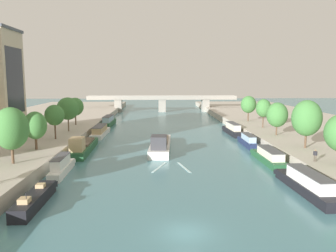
# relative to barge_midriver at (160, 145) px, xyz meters

# --- Properties ---
(ground_plane) EXTENTS (400.00, 400.00, 0.00)m
(ground_plane) POSITION_rel_barge_midriver_xyz_m (1.69, -33.52, -1.05)
(ground_plane) COLOR teal
(quay_left) EXTENTS (36.00, 170.00, 1.82)m
(quay_left) POSITION_rel_barge_midriver_xyz_m (-33.51, 21.48, -0.14)
(quay_left) COLOR #B7AD9E
(quay_left) RESTS_ON ground
(quay_right) EXTENTS (36.00, 170.00, 1.82)m
(quay_right) POSITION_rel_barge_midriver_xyz_m (36.89, 21.48, -0.14)
(quay_right) COLOR #B7AD9E
(quay_right) RESTS_ON ground
(barge_midriver) EXTENTS (4.46, 18.25, 3.52)m
(barge_midriver) POSITION_rel_barge_midriver_xyz_m (0.00, 0.00, 0.00)
(barge_midriver) COLOR silver
(barge_midriver) RESTS_ON ground
(wake_behind_barge) EXTENTS (5.59, 6.07, 0.03)m
(wake_behind_barge) POSITION_rel_barge_midriver_xyz_m (1.49, -12.16, -1.04)
(wake_behind_barge) COLOR silver
(wake_behind_barge) RESTS_ON ground
(moored_boat_left_second) EXTENTS (1.84, 10.18, 2.41)m
(moored_boat_left_second) POSITION_rel_barge_midriver_xyz_m (-13.17, -26.65, -0.36)
(moored_boat_left_second) COLOR black
(moored_boat_left_second) RESTS_ON ground
(moored_boat_left_midway) EXTENTS (1.87, 10.03, 2.55)m
(moored_boat_left_midway) POSITION_rel_barge_midriver_xyz_m (-13.66, -14.95, 0.01)
(moored_boat_left_midway) COLOR silver
(moored_boat_left_midway) RESTS_ON ground
(moored_boat_left_upstream) EXTENTS (3.17, 16.28, 3.40)m
(moored_boat_left_upstream) POSITION_rel_barge_midriver_xyz_m (-13.68, -1.29, -0.04)
(moored_boat_left_upstream) COLOR #235633
(moored_boat_left_upstream) RESTS_ON ground
(moored_boat_left_gap_after) EXTENTS (2.66, 14.51, 2.38)m
(moored_boat_left_gap_after) POSITION_rel_barge_midriver_xyz_m (-13.50, 16.52, -0.06)
(moored_boat_left_gap_after) COLOR silver
(moored_boat_left_gap_after) RESTS_ON ground
(moored_boat_left_downstream) EXTENTS (2.60, 13.71, 2.80)m
(moored_boat_left_downstream) POSITION_rel_barge_midriver_xyz_m (-13.91, 33.20, 0.12)
(moored_boat_left_downstream) COLOR #235633
(moored_boat_left_downstream) RESTS_ON ground
(moored_boat_right_downstream) EXTENTS (2.74, 13.49, 2.53)m
(moored_boat_right_downstream) POSITION_rel_barge_midriver_xyz_m (16.31, -23.83, 0.00)
(moored_boat_right_downstream) COLOR black
(moored_boat_right_downstream) RESTS_ON ground
(moored_boat_right_end) EXTENTS (2.44, 12.10, 2.22)m
(moored_boat_right_end) POSITION_rel_barge_midriver_xyz_m (16.71, -9.72, -0.12)
(moored_boat_right_end) COLOR #235633
(moored_boat_right_end) RESTS_ON ground
(moored_boat_right_second) EXTENTS (1.83, 10.45, 2.29)m
(moored_boat_right_second) POSITION_rel_barge_midriver_xyz_m (17.00, 3.57, -0.09)
(moored_boat_right_second) COLOR #1E284C
(moored_boat_right_second) RESTS_ON ground
(moored_boat_right_far) EXTENTS (2.44, 12.57, 2.73)m
(moored_boat_right_far) POSITION_rel_barge_midriver_xyz_m (17.11, 17.30, 0.09)
(moored_boat_right_far) COLOR black
(moored_boat_right_far) RESTS_ON ground
(tree_left_far) EXTENTS (4.49, 4.49, 7.42)m
(tree_left_far) POSITION_rel_barge_midriver_xyz_m (-19.57, -16.28, 5.40)
(tree_left_far) COLOR brown
(tree_left_far) RESTS_ON quay_left
(tree_left_past_mid) EXTENTS (3.55, 3.55, 6.01)m
(tree_left_past_mid) POSITION_rel_barge_midriver_xyz_m (-19.63, -7.32, 4.59)
(tree_left_past_mid) COLOR brown
(tree_left_past_mid) RESTS_ON quay_left
(tree_left_second) EXTENTS (3.54, 3.54, 6.35)m
(tree_left_second) POSITION_rel_barge_midriver_xyz_m (-19.40, 2.15, 5.20)
(tree_left_second) COLOR brown
(tree_left_second) RESTS_ON quay_left
(tree_left_by_lamp) EXTENTS (4.62, 4.62, 7.19)m
(tree_left_by_lamp) POSITION_rel_barge_midriver_xyz_m (-19.37, 11.60, 5.58)
(tree_left_by_lamp) COLOR brown
(tree_left_by_lamp) RESTS_ON quay_left
(tree_left_end_of_row) EXTENTS (4.00, 4.00, 6.58)m
(tree_left_end_of_row) POSITION_rel_barge_midriver_xyz_m (-20.19, 21.66, 5.17)
(tree_left_end_of_row) COLOR brown
(tree_left_end_of_row) RESTS_ON quay_left
(tree_right_nearest) EXTENTS (4.70, 4.70, 7.72)m
(tree_right_nearest) POSITION_rel_barge_midriver_xyz_m (23.28, -7.60, 5.60)
(tree_right_nearest) COLOR brown
(tree_right_nearest) RESTS_ON quay_right
(tree_right_far) EXTENTS (4.13, 4.13, 6.47)m
(tree_right_far) POSITION_rel_barge_midriver_xyz_m (23.06, 4.98, 4.81)
(tree_right_far) COLOR brown
(tree_right_far) RESTS_ON quay_right
(tree_right_end_of_row) EXTENTS (3.40, 3.40, 6.53)m
(tree_right_end_of_row) POSITION_rel_barge_midriver_xyz_m (23.66, 15.41, 5.24)
(tree_right_end_of_row) COLOR brown
(tree_right_end_of_row) RESTS_ON quay_right
(tree_right_second) EXTENTS (3.98, 3.98, 6.65)m
(tree_right_second) POSITION_rel_barge_midriver_xyz_m (23.49, 27.29, 5.18)
(tree_right_second) COLOR brown
(tree_right_second) RESTS_ON quay_right
(bridge_far) EXTENTS (58.40, 4.40, 6.36)m
(bridge_far) POSITION_rel_barge_midriver_xyz_m (1.69, 73.20, 2.98)
(bridge_far) COLOR gray
(bridge_far) RESTS_ON ground
(person_on_quay) EXTENTS (0.47, 0.35, 1.62)m
(person_on_quay) POSITION_rel_barge_midriver_xyz_m (20.60, -16.64, 1.70)
(person_on_quay) COLOR #473D33
(person_on_quay) RESTS_ON quay_right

